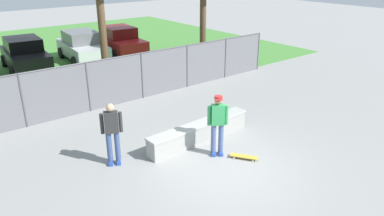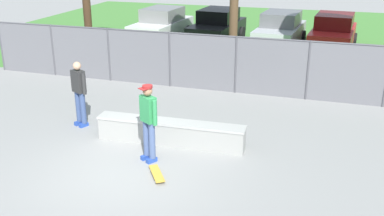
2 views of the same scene
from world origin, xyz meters
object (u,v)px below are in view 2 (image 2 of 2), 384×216
Objects in this scene: concrete_ledge at (170,132)px; car_red at (333,32)px; car_white at (162,24)px; bystander at (79,91)px; car_silver at (280,30)px; car_black at (218,26)px; skateboard at (157,174)px; skateboarder at (148,119)px.

car_red is at bearing 73.19° from concrete_ledge.
bystander reaches higher than car_white.
car_white reaches higher than concrete_ledge.
car_white is at bearing 112.04° from concrete_ledge.
car_red is (2.42, 0.08, 0.00)m from car_silver.
car_silver is (5.87, 0.40, 0.00)m from car_white.
car_black is at bearing 85.62° from bystander.
concrete_ledge is 1.72m from skateboard.
car_white and car_black have the same top height.
skateboarder reaches higher than car_silver.
skateboard is at bearing -93.85° from car_silver.
skateboard is 0.18× the size of car_silver.
skateboarder is at bearing -82.41° from car_black.
car_silver is at bearing 83.99° from skateboarder.
car_red is at bearing 61.14° from bystander.
car_silver is at bearing -1.01° from car_black.
skateboard is 3.82m from bystander.
car_white is at bearing -176.64° from car_red.
skateboarder is 1.01× the size of bystander.
car_red is at bearing 1.97° from car_silver.
car_white and car_silver have the same top height.
car_black is (-1.88, 11.98, 0.52)m from concrete_ledge.
car_black reaches higher than skateboard.
skateboard is at bearing -69.42° from car_white.
concrete_ledge is 0.88× the size of car_red.
concrete_ledge is at bearing -106.81° from car_red.
bystander is (1.90, -11.12, 0.17)m from car_white.
car_red is at bearing 3.36° from car_white.
bystander is at bearing -80.31° from car_white.
car_black is 1.00× the size of car_red.
car_silver is (1.21, 11.93, 0.52)m from concrete_ledge.
concrete_ledge is at bearing -67.96° from car_white.
skateboarder is 13.10m from car_black.
concrete_ledge is 0.88× the size of car_white.
skateboarder is 2.37× the size of skateboard.
skateboarder is 13.31m from car_white.
skateboarder is 0.42× the size of car_black.
bystander is (-3.06, 2.09, 0.94)m from skateboard.
car_red is (3.63, 12.01, 0.52)m from concrete_ledge.
concrete_ledge is 2.07× the size of skateboarder.
skateboarder is (-0.15, -1.00, 0.72)m from concrete_ledge.
concrete_ledge is 0.88× the size of car_silver.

